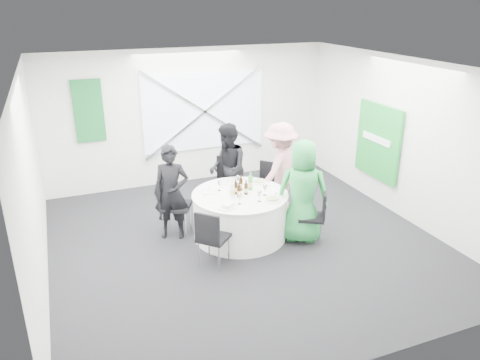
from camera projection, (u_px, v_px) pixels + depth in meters
name	position (u px, v px, depth m)	size (l,w,h in m)	color
floor	(245.00, 241.00, 7.64)	(6.00, 6.00, 0.00)	black
ceiling	(245.00, 67.00, 6.62)	(6.00, 6.00, 0.00)	white
wall_back	(190.00, 117.00, 9.72)	(6.00, 6.00, 0.00)	silver
wall_front	(362.00, 253.00, 4.53)	(6.00, 6.00, 0.00)	silver
wall_left	(32.00, 188.00, 6.09)	(6.00, 6.00, 0.00)	silver
wall_right	(403.00, 139.00, 8.17)	(6.00, 6.00, 0.00)	silver
window_panel	(204.00, 111.00, 9.75)	(2.60, 0.03, 1.60)	silver
window_brace_a	(205.00, 112.00, 9.72)	(0.05, 0.05, 3.16)	silver
window_brace_b	(205.00, 112.00, 9.72)	(0.05, 0.05, 3.16)	silver
green_banner	(89.00, 111.00, 8.88)	(0.55, 0.04, 1.20)	#125B21
green_sign	(378.00, 142.00, 8.74)	(0.05, 1.20, 1.40)	#1A9330
banquet_table	(240.00, 215.00, 7.67)	(1.56, 1.56, 0.76)	silver
chair_back	(229.00, 179.00, 8.62)	(0.54, 0.55, 1.01)	black
chair_back_left	(170.00, 200.00, 7.71)	(0.63, 0.62, 1.01)	black
chair_back_right	(267.00, 183.00, 8.54)	(0.59, 0.59, 0.92)	black
chair_front_right	(317.00, 212.00, 7.45)	(0.55, 0.55, 0.88)	black
chair_front_left	(211.00, 235.00, 6.73)	(0.58, 0.58, 0.90)	black
person_man_back_left	(171.00, 193.00, 7.52)	(0.57, 0.38, 1.57)	black
person_man_back	(228.00, 169.00, 8.46)	(0.80, 0.44, 1.65)	black
person_woman_pink	(280.00, 169.00, 8.36)	(1.10, 0.51, 1.70)	#CB838B
person_woman_green	(303.00, 192.00, 7.39)	(0.82, 0.54, 1.69)	green
plate_back	(226.00, 182.00, 8.01)	(0.30, 0.30, 0.01)	silver
plate_back_left	(209.00, 192.00, 7.60)	(0.26, 0.26, 0.01)	silver
plate_back_right	(259.00, 182.00, 7.99)	(0.25, 0.25, 0.04)	silver
plate_front_right	(272.00, 199.00, 7.29)	(0.26, 0.26, 0.04)	silver
plate_front_left	(226.00, 208.00, 7.02)	(0.25, 0.25, 0.01)	silver
napkin	(228.00, 205.00, 7.03)	(0.17, 0.12, 0.05)	silver
beer_bottle_a	(236.00, 188.00, 7.49)	(0.06, 0.06, 0.26)	#351F09
beer_bottle_b	(241.00, 184.00, 7.64)	(0.06, 0.06, 0.26)	#351F09
beer_bottle_c	(246.00, 189.00, 7.48)	(0.06, 0.06, 0.24)	#351F09
beer_bottle_d	(239.00, 192.00, 7.38)	(0.06, 0.06, 0.24)	#351F09
green_water_bottle	(250.00, 183.00, 7.66)	(0.08, 0.08, 0.30)	green
clear_water_bottle	(232.00, 190.00, 7.35)	(0.08, 0.08, 0.31)	white
wine_glass_a	(238.00, 178.00, 7.83)	(0.07, 0.07, 0.17)	white
wine_glass_b	(219.00, 183.00, 7.62)	(0.07, 0.07, 0.17)	white
wine_glass_c	(239.00, 196.00, 7.12)	(0.07, 0.07, 0.17)	white
wine_glass_d	(265.00, 188.00, 7.44)	(0.07, 0.07, 0.17)	white
wine_glass_e	(259.00, 194.00, 7.21)	(0.07, 0.07, 0.17)	white
fork_a	(238.00, 181.00, 8.07)	(0.01, 0.15, 0.01)	silver
knife_a	(221.00, 183.00, 7.97)	(0.01, 0.15, 0.01)	silver
fork_b	(208.00, 188.00, 7.75)	(0.01, 0.15, 0.01)	silver
knife_b	(204.00, 196.00, 7.44)	(0.01, 0.15, 0.01)	silver
fork_c	(268.00, 186.00, 7.84)	(0.01, 0.15, 0.01)	silver
knife_c	(250.00, 181.00, 8.04)	(0.01, 0.15, 0.01)	silver
fork_d	(211.00, 203.00, 7.19)	(0.01, 0.15, 0.01)	silver
knife_d	(232.00, 208.00, 7.01)	(0.01, 0.15, 0.01)	silver
fork_e	(272.00, 201.00, 7.25)	(0.01, 0.15, 0.01)	silver
knife_e	(276.00, 194.00, 7.52)	(0.01, 0.15, 0.01)	silver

